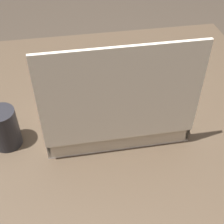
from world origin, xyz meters
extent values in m
cube|color=#4C3D2D|center=(0.00, 0.00, 0.73)|extent=(0.95, 1.01, 0.03)
cylinder|color=#4C3D2D|center=(-0.43, -0.45, 0.36)|extent=(0.06, 0.06, 0.71)
cylinder|color=#4C3D2D|center=(0.43, -0.45, 0.36)|extent=(0.06, 0.06, 0.71)
cube|color=white|center=(0.04, -0.01, 0.74)|extent=(0.36, 0.24, 0.01)
cube|color=beige|center=(0.04, -0.12, 0.77)|extent=(0.36, 0.01, 0.04)
cube|color=beige|center=(0.04, 0.11, 0.77)|extent=(0.36, 0.01, 0.04)
cube|color=beige|center=(-0.13, -0.01, 0.77)|extent=(0.01, 0.24, 0.04)
cube|color=beige|center=(0.22, -0.01, 0.77)|extent=(0.01, 0.24, 0.04)
cube|color=beige|center=(0.04, 0.12, 0.92)|extent=(0.36, 0.01, 0.25)
torus|color=tan|center=(-0.09, -0.06, 0.76)|extent=(0.07, 0.07, 0.02)
ellipsoid|color=tan|center=(0.00, -0.06, 0.77)|extent=(0.07, 0.07, 0.04)
ellipsoid|color=#B77A38|center=(0.08, -0.06, 0.77)|extent=(0.07, 0.07, 0.04)
torus|color=#381E11|center=(0.17, -0.06, 0.76)|extent=(0.07, 0.07, 0.02)
torus|color=#9E6633|center=(-0.09, 0.04, 0.76)|extent=(0.07, 0.07, 0.02)
ellipsoid|color=#9E6633|center=(0.00, 0.04, 0.77)|extent=(0.07, 0.07, 0.04)
torus|color=black|center=(0.09, 0.05, 0.76)|extent=(0.07, 0.07, 0.02)
torus|color=pink|center=(0.17, 0.05, 0.76)|extent=(0.07, 0.07, 0.02)
cylinder|color=#232328|center=(0.32, 0.04, 0.79)|extent=(0.07, 0.07, 0.11)
camera|label=1|loc=(0.15, 0.62, 1.34)|focal=50.00mm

